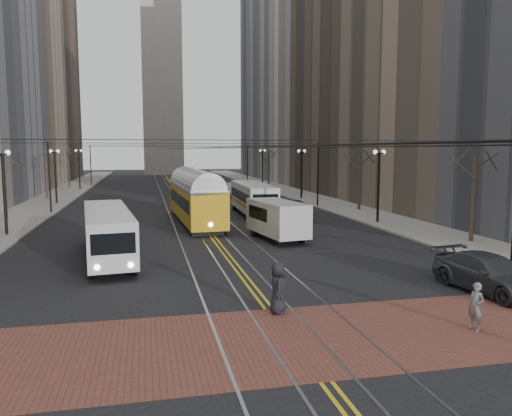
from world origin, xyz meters
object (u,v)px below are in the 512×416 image
streetcar (195,202)px  pedestrian_b (476,306)px  transit_bus (108,234)px  pedestrian_a (278,288)px  sedan_parked (490,274)px  clock_tower (160,17)px  sedan_grey (296,209)px  sedan_silver (234,189)px  cargo_van (277,221)px  rear_bus (253,200)px

streetcar → pedestrian_b: 26.93m
transit_bus → pedestrian_a: transit_bus is taller
sedan_parked → clock_tower: bearing=88.1°
sedan_grey → sedan_parked: size_ratio=0.92×
clock_tower → sedan_silver: size_ratio=13.77×
clock_tower → sedan_grey: clock_tower is taller
cargo_van → sedan_grey: (4.09, 9.17, -0.42)m
sedan_parked → sedan_grey: bearing=86.3°
transit_bus → sedan_parked: bearing=-39.0°
pedestrian_a → rear_bus: bearing=2.2°
streetcar → pedestrian_b: bearing=-78.5°
rear_bus → cargo_van: bearing=-93.0°
transit_bus → sedan_grey: bearing=34.5°
transit_bus → sedan_silver: (13.23, 35.70, -0.56)m
clock_tower → pedestrian_a: (0.20, -103.50, -35.01)m
cargo_van → sedan_grey: 10.05m
transit_bus → sedan_parked: transit_bus is taller
cargo_van → sedan_silver: (2.77, 32.16, -0.48)m
sedan_grey → sedan_parked: bearing=-84.7°
transit_bus → pedestrian_a: size_ratio=5.74×
sedan_grey → pedestrian_b: size_ratio=3.12×
cargo_van → transit_bus: bearing=-170.2°
streetcar → pedestrian_a: (0.70, -23.05, -0.72)m
transit_bus → pedestrian_b: bearing=-54.4°
cargo_van → sedan_silver: bearing=76.2°
transit_bus → streetcar: size_ratio=0.76×
sedan_grey → sedan_parked: (1.41, -22.81, -0.06)m
sedan_grey → sedan_silver: size_ratio=1.03×
sedan_parked → pedestrian_a: pedestrian_a is taller
sedan_grey → transit_bus: bearing=-137.1°
transit_bus → pedestrian_a: bearing=-65.0°
sedan_grey → pedestrian_a: (-7.89, -23.50, 0.11)m
cargo_van → sedan_grey: cargo_van is taller
rear_bus → sedan_parked: (4.50, -25.82, -0.65)m
transit_bus → sedan_silver: size_ratio=2.24×
clock_tower → pedestrian_a: clock_tower is taller
pedestrian_b → pedestrian_a: bearing=-133.9°
sedan_silver → pedestrian_b: (-0.67, -49.54, 0.02)m
rear_bus → sedan_silver: bearing=86.6°
streetcar → rear_bus: size_ratio=1.29×
streetcar → cargo_van: streetcar is taller
cargo_van → pedestrian_b: cargo_van is taller
streetcar → pedestrian_a: 23.07m
sedan_silver → sedan_parked: sedan_silver is taller
rear_bus → sedan_parked: bearing=-78.4°
cargo_van → sedan_silver: 32.28m
clock_tower → pedestrian_a: 109.26m
streetcar → pedestrian_a: bearing=-91.0°
streetcar → sedan_parked: (10.00, -22.36, -0.89)m
streetcar → sedan_silver: size_ratio=2.95×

